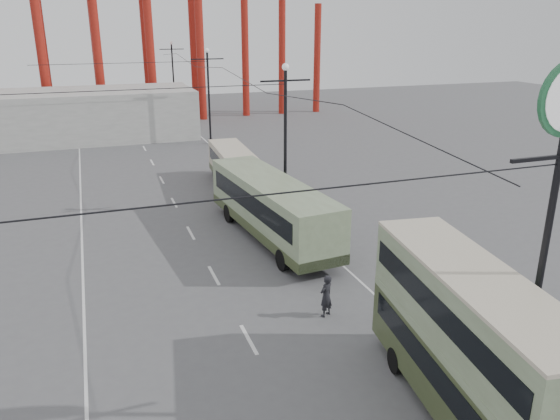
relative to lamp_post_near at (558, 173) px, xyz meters
name	(u,v)px	position (x,y,z in m)	size (l,w,h in m)	color
ground	(313,397)	(-5.60, 3.00, -7.86)	(160.00, 160.00, 0.00)	#535356
road_markings	(182,213)	(-6.46, 22.70, -7.86)	(12.52, 120.00, 0.01)	silver
lamp_post_near	(558,173)	(0.00, 0.00, 0.00)	(3.20, 0.44, 10.80)	black
lamp_post_mid	(285,140)	(0.00, 21.00, -3.18)	(3.20, 0.44, 9.32)	black
lamp_post_far	(209,97)	(0.00, 43.00, -3.18)	(3.20, 0.44, 9.32)	black
lamp_post_distant	(173,77)	(0.00, 65.00, -3.18)	(3.20, 0.44, 9.32)	black
fairground_shed	(86,115)	(-11.60, 50.00, -5.36)	(22.00, 10.00, 5.00)	#9C9C97
double_decker_bus	(469,340)	(-1.67, 0.61, -5.10)	(3.56, 9.41, 4.93)	#343C20
single_decker_green	(272,206)	(-2.41, 16.62, -5.94)	(3.96, 12.29, 3.41)	#6F7F5D
single_decker_cream	(234,167)	(-1.73, 27.15, -6.28)	(2.72, 9.11, 2.80)	#C2B69C
pedestrian	(326,296)	(-3.05, 7.68, -6.94)	(0.67, 0.44, 1.84)	black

